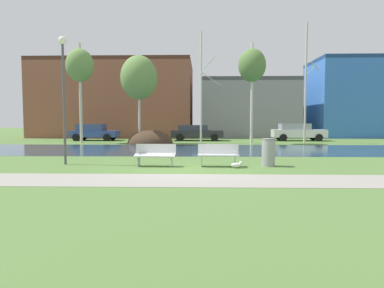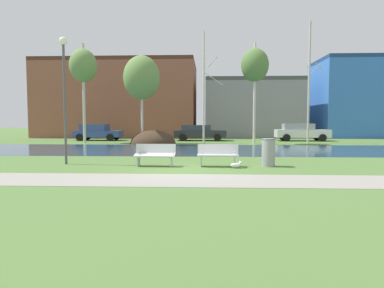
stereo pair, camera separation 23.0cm
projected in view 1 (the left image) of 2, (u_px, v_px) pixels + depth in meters
name	position (u px, v px, depth m)	size (l,w,h in m)	color
ground_plane	(193.00, 148.00, 22.55)	(120.00, 120.00, 0.00)	#517538
paved_path_strip	(182.00, 180.00, 10.35)	(60.00, 2.26, 0.01)	gray
river_band	(192.00, 150.00, 21.23)	(80.00, 8.28, 0.01)	#2D475B
soil_mound	(150.00, 144.00, 26.49)	(3.49, 3.50, 2.14)	#423021
bench_left	(155.00, 154.00, 13.50)	(1.62, 0.61, 0.87)	silver
bench_right	(218.00, 154.00, 13.43)	(1.62, 0.61, 0.87)	silver
trash_bin	(268.00, 152.00, 13.48)	(0.55, 0.55, 1.10)	gray
seagull	(237.00, 165.00, 12.96)	(0.47, 0.17, 0.27)	white
streetlamp	(63.00, 79.00, 13.86)	(0.32, 0.32, 5.17)	#4C4C51
birch_far_left	(80.00, 66.00, 26.92)	(2.16, 2.16, 7.86)	beige
birch_left	(139.00, 78.00, 25.94)	(2.77, 2.77, 6.71)	beige
birch_center_left	(202.00, 87.00, 26.73)	(1.59, 2.57, 8.68)	beige
birch_center	(252.00, 66.00, 25.88)	(2.07, 2.07, 7.65)	beige
birch_center_right	(306.00, 83.00, 26.99)	(1.15, 1.92, 9.47)	#BCB7A8
parked_van_nearest_blue	(94.00, 132.00, 30.79)	(4.19, 2.15, 1.48)	#2D4793
parked_sedan_second_dark	(196.00, 132.00, 30.62)	(4.62, 2.21, 1.40)	#282B30
parked_hatch_third_white	(297.00, 132.00, 30.36)	(4.63, 2.02, 1.53)	silver
building_brick_low	(118.00, 100.00, 38.98)	(16.77, 9.87, 8.22)	brown
building_grey_warehouse	(246.00, 109.00, 39.51)	(10.15, 9.93, 6.24)	gray
building_blue_store	(378.00, 99.00, 37.45)	(14.12, 7.37, 8.36)	#3870C6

